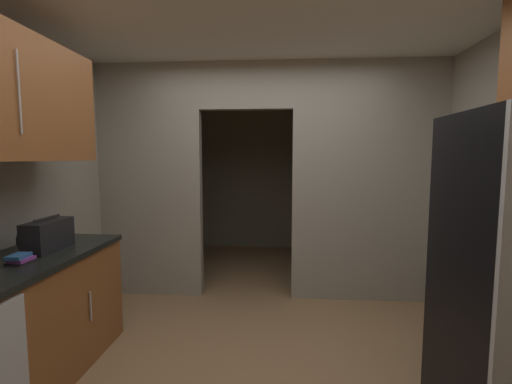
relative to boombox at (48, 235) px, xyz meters
The scene contains 6 objects.
kitchen_overhead_slab 2.24m from the boombox, 13.05° to the left, with size 4.14×7.13×0.06m, color silver.
kitchen_partition 2.18m from the boombox, 42.36° to the left, with size 3.74×0.12×2.56m.
adjoining_room_shell 3.44m from the boombox, 63.59° to the left, with size 3.74×2.28×2.56m.
lower_cabinet_run 0.67m from the boombox, 93.88° to the right, with size 0.64×1.86×0.88m.
boombox is the anchor object (origin of this frame).
book_stack 0.33m from the boombox, 84.42° to the right, with size 0.12×0.15×0.06m.
Camera 1 is at (0.14, -2.24, 1.54)m, focal length 24.53 mm.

